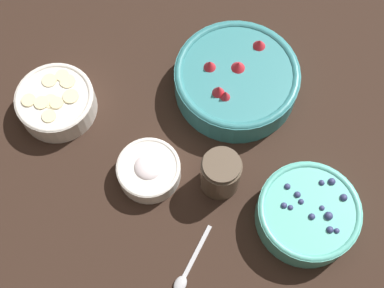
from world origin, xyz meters
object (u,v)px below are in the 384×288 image
object	(u,v)px
bowl_cream	(149,170)
bowl_bananas	(56,102)
bowl_strawberries	(236,79)
jar_chocolate	(221,174)
bowl_blueberries	(308,213)

from	to	relation	value
bowl_cream	bowl_bananas	bearing A→B (deg)	169.58
bowl_strawberries	bowl_cream	distance (m)	0.26
bowl_strawberries	jar_chocolate	xyz separation A→B (m)	(0.06, -0.20, 0.00)
bowl_bananas	bowl_cream	size ratio (longest dim) A/B	1.29
bowl_bananas	jar_chocolate	bearing A→B (deg)	0.71
bowl_strawberries	bowl_blueberries	bearing A→B (deg)	-39.81
bowl_strawberries	bowl_bananas	xyz separation A→B (m)	(-0.31, -0.21, -0.01)
bowl_strawberries	bowl_cream	bearing A→B (deg)	-105.17
bowl_cream	jar_chocolate	world-z (taller)	jar_chocolate
jar_chocolate	bowl_cream	bearing A→B (deg)	-159.55
bowl_bananas	jar_chocolate	distance (m)	0.37
bowl_cream	jar_chocolate	xyz separation A→B (m)	(0.13, 0.05, 0.02)
bowl_strawberries	bowl_bananas	world-z (taller)	bowl_strawberries
bowl_strawberries	bowl_cream	world-z (taller)	bowl_strawberries
jar_chocolate	bowl_bananas	bearing A→B (deg)	-179.29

